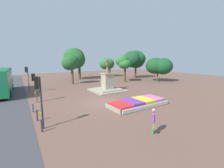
% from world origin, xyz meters
% --- Properties ---
extents(ground_plane, '(83.89, 83.89, 0.00)m').
position_xyz_m(ground_plane, '(0.00, 0.00, 0.00)').
color(ground_plane, brown).
extents(flower_planter, '(6.33, 2.88, 0.60)m').
position_xyz_m(flower_planter, '(2.73, -2.87, 0.27)').
color(flower_planter, '#38281C').
rests_on(flower_planter, ground_plane).
extents(statue_monument, '(4.72, 4.72, 4.70)m').
position_xyz_m(statue_monument, '(3.66, 5.14, 1.06)').
color(statue_monument, gray).
rests_on(statue_monument, ground_plane).
extents(traffic_light_near_crossing, '(0.42, 0.31, 3.63)m').
position_xyz_m(traffic_light_near_crossing, '(-6.57, -3.39, 2.50)').
color(traffic_light_near_crossing, '#2D2D33').
rests_on(traffic_light_near_crossing, ground_plane).
extents(traffic_light_mid_block, '(0.41, 0.28, 3.22)m').
position_xyz_m(traffic_light_mid_block, '(-6.27, 3.94, 2.23)').
color(traffic_light_mid_block, '#4C5156').
rests_on(traffic_light_mid_block, ground_plane).
extents(traffic_light_far_corner, '(0.42, 0.30, 3.70)m').
position_xyz_m(traffic_light_far_corner, '(-6.61, 10.02, 2.59)').
color(traffic_light_far_corner, '#4C5156').
rests_on(traffic_light_far_corner, ground_plane).
extents(pedestrian_with_handbag, '(0.56, 0.57, 1.68)m').
position_xyz_m(pedestrian_with_handbag, '(-0.58, -7.91, 0.95)').
color(pedestrian_with_handbag, '#338C4C').
rests_on(pedestrian_with_handbag, ground_plane).
extents(kerb_bollard_south, '(0.12, 0.12, 0.85)m').
position_xyz_m(kerb_bollard_south, '(-6.61, -3.88, 0.45)').
color(kerb_bollard_south, '#2D2D33').
rests_on(kerb_bollard_south, ground_plane).
extents(kerb_bollard_mid_a, '(0.12, 0.12, 0.93)m').
position_xyz_m(kerb_bollard_mid_a, '(-6.67, -1.71, 0.49)').
color(kerb_bollard_mid_a, '#2D2D33').
rests_on(kerb_bollard_mid_a, ground_plane).
extents(kerb_bollard_mid_b, '(0.17, 0.17, 0.83)m').
position_xyz_m(kerb_bollard_mid_b, '(-6.79, 0.63, 0.44)').
color(kerb_bollard_mid_b, '#4C5156').
rests_on(kerb_bollard_mid_b, ground_plane).
extents(park_tree_far_left, '(4.82, 5.34, 7.36)m').
position_xyz_m(park_tree_far_left, '(3.81, 20.44, 4.96)').
color(park_tree_far_left, '#4C3823').
rests_on(park_tree_far_left, ground_plane).
extents(park_tree_behind_statue, '(4.92, 5.39, 5.07)m').
position_xyz_m(park_tree_behind_statue, '(18.05, 7.85, 3.29)').
color(park_tree_behind_statue, brown).
rests_on(park_tree_behind_statue, ground_plane).
extents(park_tree_far_right, '(4.07, 4.29, 5.10)m').
position_xyz_m(park_tree_far_right, '(13.51, 22.15, 3.47)').
color(park_tree_far_right, brown).
rests_on(park_tree_far_right, ground_plane).
extents(park_tree_street_side, '(2.98, 3.23, 5.57)m').
position_xyz_m(park_tree_street_side, '(11.21, 11.50, 4.06)').
color(park_tree_street_side, '#4C3823').
rests_on(park_tree_street_side, ground_plane).
extents(park_tree_mid_canopy, '(3.28, 2.77, 5.59)m').
position_xyz_m(park_tree_mid_canopy, '(0.87, 14.16, 4.12)').
color(park_tree_mid_canopy, brown).
rests_on(park_tree_mid_canopy, ground_plane).
extents(park_tree_distant, '(6.14, 4.82, 6.96)m').
position_xyz_m(park_tree_distant, '(17.80, 15.41, 4.73)').
color(park_tree_distant, '#4C3823').
rests_on(park_tree_distant, ground_plane).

